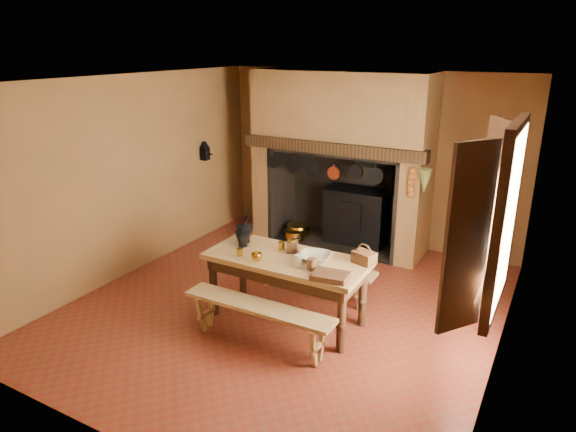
{
  "coord_description": "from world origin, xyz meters",
  "views": [
    {
      "loc": [
        2.85,
        -5.11,
        3.19
      ],
      "look_at": [
        -0.15,
        0.3,
        1.1
      ],
      "focal_mm": 32.0,
      "sensor_mm": 36.0,
      "label": 1
    }
  ],
  "objects_px": {
    "work_table": "(287,267)",
    "bench_front": "(258,315)",
    "wicker_basket": "(364,257)",
    "mixing_bowl": "(315,257)",
    "iron_range": "(357,216)",
    "coffee_grinder": "(292,246)"
  },
  "relations": [
    {
      "from": "work_table",
      "to": "iron_range",
      "type": "bearing_deg",
      "value": 94.33
    },
    {
      "from": "iron_range",
      "to": "bench_front",
      "type": "xyz_separation_m",
      "value": [
        0.21,
        -3.39,
        -0.11
      ]
    },
    {
      "from": "iron_range",
      "to": "mixing_bowl",
      "type": "bearing_deg",
      "value": -78.52
    },
    {
      "from": "coffee_grinder",
      "to": "wicker_basket",
      "type": "relative_size",
      "value": 0.7
    },
    {
      "from": "bench_front",
      "to": "wicker_basket",
      "type": "height_order",
      "value": "wicker_basket"
    },
    {
      "from": "iron_range",
      "to": "mixing_bowl",
      "type": "relative_size",
      "value": 4.4
    },
    {
      "from": "iron_range",
      "to": "work_table",
      "type": "distance_m",
      "value": 2.77
    },
    {
      "from": "iron_range",
      "to": "mixing_bowl",
      "type": "height_order",
      "value": "iron_range"
    },
    {
      "from": "wicker_basket",
      "to": "iron_range",
      "type": "bearing_deg",
      "value": 130.29
    },
    {
      "from": "coffee_grinder",
      "to": "iron_range",
      "type": "bearing_deg",
      "value": 70.64
    },
    {
      "from": "bench_front",
      "to": "coffee_grinder",
      "type": "height_order",
      "value": "coffee_grinder"
    },
    {
      "from": "bench_front",
      "to": "wicker_basket",
      "type": "relative_size",
      "value": 6.19
    },
    {
      "from": "bench_front",
      "to": "mixing_bowl",
      "type": "relative_size",
      "value": 4.88
    },
    {
      "from": "work_table",
      "to": "coffee_grinder",
      "type": "distance_m",
      "value": 0.26
    },
    {
      "from": "wicker_basket",
      "to": "bench_front",
      "type": "bearing_deg",
      "value": -115.87
    },
    {
      "from": "iron_range",
      "to": "bench_front",
      "type": "relative_size",
      "value": 0.9
    },
    {
      "from": "wicker_basket",
      "to": "mixing_bowl",
      "type": "bearing_deg",
      "value": -140.14
    },
    {
      "from": "bench_front",
      "to": "mixing_bowl",
      "type": "xyz_separation_m",
      "value": [
        0.34,
        0.7,
        0.49
      ]
    },
    {
      "from": "work_table",
      "to": "bench_front",
      "type": "bearing_deg",
      "value": -90.0
    },
    {
      "from": "bench_front",
      "to": "mixing_bowl",
      "type": "distance_m",
      "value": 0.92
    },
    {
      "from": "wicker_basket",
      "to": "coffee_grinder",
      "type": "bearing_deg",
      "value": -155.6
    },
    {
      "from": "coffee_grinder",
      "to": "mixing_bowl",
      "type": "xyz_separation_m",
      "value": [
        0.35,
        -0.1,
        -0.03
      ]
    }
  ]
}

